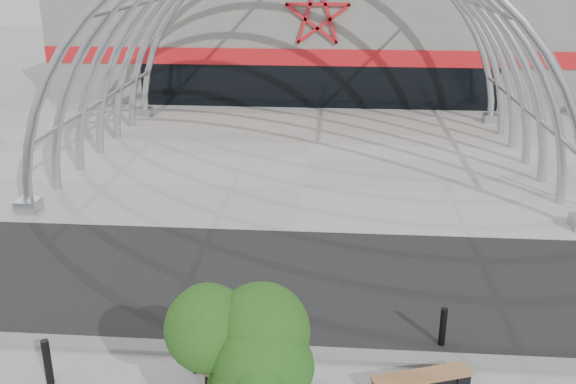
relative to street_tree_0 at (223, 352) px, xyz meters
name	(u,v)px	position (x,y,z in m)	size (l,w,h in m)	color
ground	(275,349)	(0.35, 4.63, -3.06)	(140.00, 140.00, 0.00)	gray
road	(287,280)	(0.35, 8.13, -3.05)	(140.00, 7.00, 0.02)	black
forecourt	(308,158)	(0.35, 20.13, -3.04)	(60.00, 17.00, 0.04)	#A9A299
kerb	(274,352)	(0.35, 4.38, -3.00)	(60.00, 0.50, 0.12)	slate
arena_building	(321,29)	(0.35, 38.08, 0.93)	(34.00, 15.24, 8.00)	slate
vault_canopy	(308,158)	(0.35, 20.13, -3.05)	(20.80, 15.80, 20.36)	#9DA2A8
street_tree_0	(223,352)	(0.00, 0.00, 0.00)	(1.87, 1.87, 4.26)	black
bench_1	(421,384)	(3.71, 3.22, -2.84)	(2.26, 1.18, 0.47)	black
bollard_0	(48,362)	(-4.55, 2.89, -2.50)	(0.18, 0.18, 1.12)	black
bollard_1	(195,353)	(-1.38, 3.57, -2.55)	(0.17, 0.17, 1.04)	black
bollard_2	(246,342)	(-0.29, 4.12, -2.57)	(0.16, 0.16, 0.98)	black
bollard_3	(287,325)	(0.62, 4.90, -2.56)	(0.16, 0.16, 1.01)	black
bollard_4	(443,327)	(4.43, 5.11, -2.55)	(0.16, 0.16, 1.02)	black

